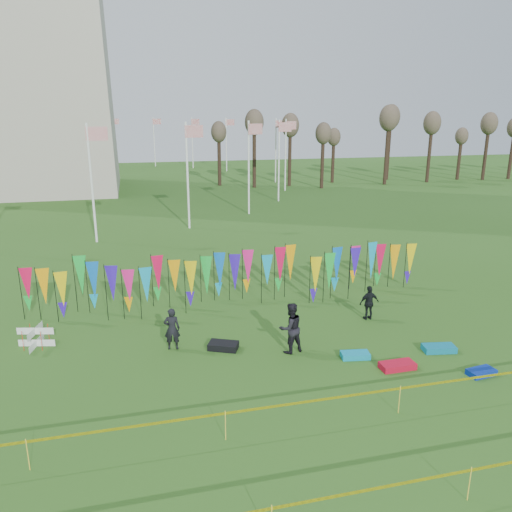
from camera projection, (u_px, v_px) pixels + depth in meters
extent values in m
plane|color=#295317|center=(274.00, 381.00, 16.60)|extent=(160.00, 160.00, 0.00)
cylinder|color=white|center=(276.00, 151.00, 63.53)|extent=(0.16, 0.16, 8.00)
plane|color=#AC121A|center=(281.00, 124.00, 62.77)|extent=(1.40, 0.00, 1.40)
cylinder|color=white|center=(255.00, 147.00, 70.07)|extent=(0.16, 0.16, 8.00)
plane|color=#AC121A|center=(259.00, 123.00, 69.30)|extent=(1.40, 0.00, 1.40)
cylinder|color=white|center=(226.00, 145.00, 75.72)|extent=(0.16, 0.16, 8.00)
plane|color=#AC121A|center=(230.00, 122.00, 74.95)|extent=(1.40, 0.00, 1.40)
cylinder|color=white|center=(192.00, 143.00, 80.09)|extent=(0.16, 0.16, 8.00)
plane|color=#AC121A|center=(195.00, 122.00, 79.32)|extent=(1.40, 0.00, 1.40)
cylinder|color=white|center=(154.00, 142.00, 82.88)|extent=(0.16, 0.16, 8.00)
plane|color=#AC121A|center=(157.00, 122.00, 82.11)|extent=(1.40, 0.00, 1.40)
cylinder|color=white|center=(113.00, 142.00, 83.91)|extent=(0.16, 0.16, 8.00)
plane|color=#AC121A|center=(115.00, 121.00, 83.15)|extent=(1.40, 0.00, 1.40)
cylinder|color=white|center=(68.00, 142.00, 83.11)|extent=(0.16, 0.16, 8.00)
plane|color=#AC121A|center=(69.00, 122.00, 82.34)|extent=(1.40, 0.00, 1.40)
cylinder|color=white|center=(20.00, 143.00, 80.53)|extent=(0.16, 0.16, 8.00)
plane|color=#AC121A|center=(21.00, 122.00, 79.76)|extent=(1.40, 0.00, 1.40)
cylinder|color=white|center=(92.00, 184.00, 33.47)|extent=(0.16, 0.16, 8.00)
plane|color=#AC121A|center=(97.00, 134.00, 32.70)|extent=(1.40, 0.00, 1.40)
cylinder|color=white|center=(188.00, 176.00, 37.65)|extent=(0.16, 0.16, 8.00)
plane|color=#AC121A|center=(194.00, 131.00, 36.88)|extent=(1.40, 0.00, 1.40)
cylinder|color=white|center=(249.00, 168.00, 43.16)|extent=(0.16, 0.16, 8.00)
plane|color=#AC121A|center=(255.00, 129.00, 42.39)|extent=(1.40, 0.00, 1.40)
cylinder|color=white|center=(279.00, 161.00, 49.60)|extent=(0.16, 0.16, 8.00)
plane|color=#AC121A|center=(285.00, 127.00, 48.83)|extent=(1.40, 0.00, 1.40)
cylinder|color=white|center=(286.00, 155.00, 56.55)|extent=(0.16, 0.16, 8.00)
plane|color=#AC121A|center=(291.00, 125.00, 55.78)|extent=(1.40, 0.00, 1.40)
cylinder|color=black|center=(20.00, 296.00, 20.84)|extent=(0.03, 0.03, 2.44)
cone|color=#DC0C43|center=(26.00, 288.00, 20.81)|extent=(0.64, 0.64, 1.60)
cylinder|color=black|center=(38.00, 295.00, 21.00)|extent=(0.03, 0.03, 2.44)
cone|color=#F39A07|center=(44.00, 287.00, 20.97)|extent=(0.64, 0.64, 1.60)
cylinder|color=black|center=(55.00, 293.00, 21.16)|extent=(0.03, 0.03, 2.44)
cone|color=yellow|center=(61.00, 285.00, 21.13)|extent=(0.64, 0.64, 1.60)
cylinder|color=black|center=(72.00, 292.00, 21.32)|extent=(0.03, 0.03, 2.44)
cone|color=green|center=(79.00, 284.00, 21.29)|extent=(0.64, 0.64, 1.60)
cylinder|color=black|center=(89.00, 291.00, 21.48)|extent=(0.03, 0.03, 2.44)
cone|color=blue|center=(95.00, 283.00, 21.45)|extent=(0.64, 0.64, 1.60)
cylinder|color=black|center=(106.00, 289.00, 21.64)|extent=(0.03, 0.03, 2.44)
cone|color=#3514B5|center=(112.00, 281.00, 21.62)|extent=(0.64, 0.64, 1.60)
cylinder|color=black|center=(123.00, 288.00, 21.81)|extent=(0.03, 0.03, 2.44)
cone|color=#EB1A7C|center=(129.00, 280.00, 21.78)|extent=(0.64, 0.64, 1.60)
cylinder|color=black|center=(139.00, 287.00, 21.97)|extent=(0.03, 0.03, 2.44)
cone|color=#0D97C6|center=(145.00, 279.00, 21.94)|extent=(0.64, 0.64, 1.60)
cylinder|color=black|center=(155.00, 286.00, 22.13)|extent=(0.03, 0.03, 2.44)
cone|color=#DC0C43|center=(161.00, 278.00, 22.10)|extent=(0.64, 0.64, 1.60)
cylinder|color=black|center=(170.00, 284.00, 22.29)|extent=(0.03, 0.03, 2.44)
cone|color=#F39A07|center=(176.00, 277.00, 22.26)|extent=(0.64, 0.64, 1.60)
cylinder|color=black|center=(186.00, 283.00, 22.45)|extent=(0.03, 0.03, 2.44)
cone|color=yellow|center=(192.00, 275.00, 22.42)|extent=(0.64, 0.64, 1.60)
cylinder|color=black|center=(201.00, 282.00, 22.61)|extent=(0.03, 0.03, 2.44)
cone|color=green|center=(207.00, 274.00, 22.58)|extent=(0.64, 0.64, 1.60)
cylinder|color=black|center=(216.00, 281.00, 22.78)|extent=(0.03, 0.03, 2.44)
cone|color=blue|center=(222.00, 273.00, 22.75)|extent=(0.64, 0.64, 1.60)
cylinder|color=black|center=(231.00, 279.00, 22.94)|extent=(0.03, 0.03, 2.44)
cone|color=#3514B5|center=(237.00, 272.00, 22.91)|extent=(0.64, 0.64, 1.60)
cylinder|color=black|center=(246.00, 278.00, 23.10)|extent=(0.03, 0.03, 2.44)
cone|color=#EB1A7C|center=(252.00, 271.00, 23.07)|extent=(0.64, 0.64, 1.60)
cylinder|color=black|center=(260.00, 277.00, 23.26)|extent=(0.03, 0.03, 2.44)
cone|color=#0D97C6|center=(266.00, 270.00, 23.23)|extent=(0.64, 0.64, 1.60)
cylinder|color=black|center=(274.00, 276.00, 23.42)|extent=(0.03, 0.03, 2.44)
cone|color=#DC0C43|center=(280.00, 269.00, 23.39)|extent=(0.64, 0.64, 1.60)
cylinder|color=black|center=(289.00, 275.00, 23.58)|extent=(0.03, 0.03, 2.44)
cone|color=#F39A07|center=(294.00, 268.00, 23.55)|extent=(0.64, 0.64, 1.60)
cylinder|color=black|center=(302.00, 274.00, 23.74)|extent=(0.03, 0.03, 2.44)
cone|color=yellow|center=(308.00, 267.00, 23.72)|extent=(0.64, 0.64, 1.60)
cylinder|color=black|center=(316.00, 273.00, 23.91)|extent=(0.03, 0.03, 2.44)
cone|color=green|center=(322.00, 266.00, 23.88)|extent=(0.64, 0.64, 1.60)
cylinder|color=black|center=(330.00, 272.00, 24.07)|extent=(0.03, 0.03, 2.44)
cone|color=blue|center=(335.00, 264.00, 24.04)|extent=(0.64, 0.64, 1.60)
cylinder|color=black|center=(343.00, 271.00, 24.23)|extent=(0.03, 0.03, 2.44)
cone|color=#3514B5|center=(349.00, 263.00, 24.20)|extent=(0.64, 0.64, 1.60)
cylinder|color=black|center=(356.00, 270.00, 24.39)|extent=(0.03, 0.03, 2.44)
cone|color=#EB1A7C|center=(362.00, 262.00, 24.36)|extent=(0.64, 0.64, 1.60)
cylinder|color=black|center=(369.00, 269.00, 24.55)|extent=(0.03, 0.03, 2.44)
cone|color=#0D97C6|center=(375.00, 261.00, 24.52)|extent=(0.64, 0.64, 1.60)
cylinder|color=black|center=(382.00, 268.00, 24.71)|extent=(0.03, 0.03, 2.44)
cone|color=#DC0C43|center=(387.00, 261.00, 24.69)|extent=(0.64, 0.64, 1.60)
cylinder|color=black|center=(394.00, 267.00, 24.88)|extent=(0.03, 0.03, 2.44)
cone|color=#F39A07|center=(400.00, 260.00, 24.85)|extent=(0.64, 0.64, 1.60)
cylinder|color=black|center=(407.00, 266.00, 25.04)|extent=(0.03, 0.03, 2.44)
cone|color=yellow|center=(412.00, 259.00, 25.01)|extent=(0.64, 0.64, 1.60)
cube|color=#DCDA04|center=(300.00, 403.00, 13.88)|extent=(26.00, 0.01, 0.08)
cylinder|color=yellow|center=(32.00, 454.00, 12.35)|extent=(0.02, 0.02, 0.90)
cylinder|color=yellow|center=(230.00, 425.00, 13.52)|extent=(0.02, 0.02, 0.90)
cylinder|color=yellow|center=(397.00, 400.00, 14.69)|extent=(0.02, 0.02, 0.90)
cube|color=#DCDA04|center=(355.00, 493.00, 10.59)|extent=(26.00, 0.01, 0.08)
cylinder|color=yellow|center=(475.00, 483.00, 11.39)|extent=(0.02, 0.02, 0.90)
cylinder|color=#332419|center=(219.00, 161.00, 58.16)|extent=(0.44, 0.44, 6.40)
ellipsoid|color=brown|center=(219.00, 132.00, 57.23)|extent=(1.92, 1.92, 2.56)
cylinder|color=#332419|center=(253.00, 161.00, 59.09)|extent=(0.44, 0.44, 6.40)
ellipsoid|color=brown|center=(253.00, 131.00, 58.17)|extent=(1.92, 1.92, 2.56)
cylinder|color=#332419|center=(285.00, 160.00, 60.02)|extent=(0.44, 0.44, 6.40)
ellipsoid|color=brown|center=(285.00, 131.00, 59.10)|extent=(1.92, 1.92, 2.56)
cylinder|color=#332419|center=(316.00, 159.00, 60.96)|extent=(0.44, 0.44, 6.40)
ellipsoid|color=brown|center=(317.00, 131.00, 60.03)|extent=(1.92, 1.92, 2.56)
cylinder|color=#332419|center=(346.00, 158.00, 61.89)|extent=(0.44, 0.44, 6.40)
ellipsoid|color=brown|center=(348.00, 131.00, 60.97)|extent=(1.92, 1.92, 2.56)
cylinder|color=#332419|center=(376.00, 158.00, 62.82)|extent=(0.44, 0.44, 6.40)
ellipsoid|color=brown|center=(378.00, 130.00, 61.90)|extent=(1.92, 1.92, 2.56)
cylinder|color=#332419|center=(404.00, 157.00, 63.76)|extent=(0.44, 0.44, 6.40)
ellipsoid|color=brown|center=(407.00, 130.00, 62.83)|extent=(1.92, 1.92, 2.56)
cylinder|color=#332419|center=(432.00, 157.00, 64.69)|extent=(0.44, 0.44, 6.40)
ellipsoid|color=brown|center=(435.00, 130.00, 63.77)|extent=(1.92, 1.92, 2.56)
cylinder|color=#332419|center=(459.00, 156.00, 65.63)|extent=(0.44, 0.44, 6.40)
ellipsoid|color=brown|center=(462.00, 130.00, 64.70)|extent=(1.92, 1.92, 2.56)
cylinder|color=#332419|center=(485.00, 155.00, 66.56)|extent=(0.44, 0.44, 6.40)
ellipsoid|color=brown|center=(488.00, 129.00, 65.63)|extent=(1.92, 1.92, 2.56)
cylinder|color=#332419|center=(511.00, 155.00, 67.49)|extent=(0.44, 0.44, 6.40)
cylinder|color=red|center=(24.00, 342.00, 18.54)|extent=(0.02, 0.02, 0.79)
cylinder|color=red|center=(44.00, 340.00, 18.70)|extent=(0.02, 0.02, 0.79)
cylinder|color=red|center=(28.00, 334.00, 19.19)|extent=(0.02, 0.02, 0.79)
cylinder|color=red|center=(47.00, 332.00, 19.35)|extent=(0.02, 0.02, 0.79)
imported|color=black|center=(172.00, 329.00, 18.65)|extent=(0.65, 0.52, 1.64)
imported|color=black|center=(291.00, 328.00, 18.37)|extent=(1.05, 0.79, 1.93)
imported|color=black|center=(369.00, 303.00, 21.38)|extent=(0.91, 0.55, 1.52)
cube|color=#0C99C2|center=(355.00, 355.00, 18.15)|extent=(1.09, 0.67, 0.20)
cube|color=#09299F|center=(481.00, 372.00, 16.96)|extent=(1.02, 0.62, 0.20)
cube|color=red|center=(397.00, 366.00, 17.38)|extent=(1.23, 0.58, 0.22)
cube|color=black|center=(223.00, 346.00, 18.83)|extent=(1.26, 1.03, 0.25)
cube|color=#0B799E|center=(439.00, 348.00, 18.65)|extent=(1.26, 0.76, 0.23)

